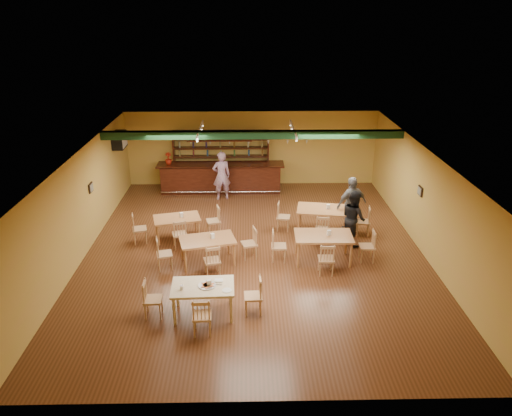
{
  "coord_description": "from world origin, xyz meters",
  "views": [
    {
      "loc": [
        -0.22,
        -12.91,
        6.79
      ],
      "look_at": [
        0.06,
        0.6,
        1.15
      ],
      "focal_mm": 33.93,
      "sensor_mm": 36.0,
      "label": 1
    }
  ],
  "objects_px": {
    "dining_table_c": "(208,251)",
    "patron_right_a": "(354,218)",
    "near_table": "(203,300)",
    "patron_bar": "(222,176)",
    "bar_counter": "(221,178)",
    "dining_table_d": "(323,248)",
    "dining_table_a": "(177,228)",
    "dining_table_b": "(323,220)"
  },
  "relations": [
    {
      "from": "dining_table_d",
      "to": "near_table",
      "type": "distance_m",
      "value": 4.12
    },
    {
      "from": "dining_table_b",
      "to": "dining_table_d",
      "type": "distance_m",
      "value": 1.92
    },
    {
      "from": "dining_table_c",
      "to": "bar_counter",
      "type": "bearing_deg",
      "value": 74.99
    },
    {
      "from": "near_table",
      "to": "patron_bar",
      "type": "relative_size",
      "value": 0.78
    },
    {
      "from": "patron_bar",
      "to": "patron_right_a",
      "type": "relative_size",
      "value": 1.08
    },
    {
      "from": "dining_table_b",
      "to": "dining_table_c",
      "type": "xyz_separation_m",
      "value": [
        -3.57,
        -1.98,
        -0.03
      ]
    },
    {
      "from": "bar_counter",
      "to": "dining_table_c",
      "type": "xyz_separation_m",
      "value": [
        -0.11,
        -5.85,
        -0.18
      ]
    },
    {
      "from": "near_table",
      "to": "patron_bar",
      "type": "bearing_deg",
      "value": 86.96
    },
    {
      "from": "dining_table_a",
      "to": "dining_table_d",
      "type": "relative_size",
      "value": 0.87
    },
    {
      "from": "dining_table_a",
      "to": "patron_right_a",
      "type": "xyz_separation_m",
      "value": [
        5.44,
        -0.47,
        0.51
      ]
    },
    {
      "from": "bar_counter",
      "to": "dining_table_d",
      "type": "height_order",
      "value": "bar_counter"
    },
    {
      "from": "patron_right_a",
      "to": "dining_table_b",
      "type": "bearing_deg",
      "value": 25.56
    },
    {
      "from": "near_table",
      "to": "patron_right_a",
      "type": "relative_size",
      "value": 0.85
    },
    {
      "from": "dining_table_d",
      "to": "near_table",
      "type": "bearing_deg",
      "value": -139.51
    },
    {
      "from": "dining_table_b",
      "to": "dining_table_c",
      "type": "bearing_deg",
      "value": -141.61
    },
    {
      "from": "dining_table_c",
      "to": "patron_bar",
      "type": "bearing_deg",
      "value": 74.04
    },
    {
      "from": "dining_table_c",
      "to": "dining_table_a",
      "type": "bearing_deg",
      "value": 109.22
    },
    {
      "from": "dining_table_a",
      "to": "patron_right_a",
      "type": "distance_m",
      "value": 5.48
    },
    {
      "from": "dining_table_c",
      "to": "patron_right_a",
      "type": "bearing_deg",
      "value": 1.18
    },
    {
      "from": "dining_table_a",
      "to": "dining_table_d",
      "type": "xyz_separation_m",
      "value": [
        4.36,
        -1.56,
        0.05
      ]
    },
    {
      "from": "near_table",
      "to": "dining_table_d",
      "type": "bearing_deg",
      "value": 36.5
    },
    {
      "from": "bar_counter",
      "to": "patron_right_a",
      "type": "height_order",
      "value": "patron_right_a"
    },
    {
      "from": "near_table",
      "to": "dining_table_a",
      "type": "bearing_deg",
      "value": 103.25
    },
    {
      "from": "dining_table_b",
      "to": "patron_right_a",
      "type": "distance_m",
      "value": 1.22
    },
    {
      "from": "dining_table_a",
      "to": "dining_table_c",
      "type": "distance_m",
      "value": 1.96
    },
    {
      "from": "bar_counter",
      "to": "dining_table_b",
      "type": "relative_size",
      "value": 2.98
    },
    {
      "from": "bar_counter",
      "to": "dining_table_b",
      "type": "height_order",
      "value": "bar_counter"
    },
    {
      "from": "dining_table_c",
      "to": "patron_right_a",
      "type": "height_order",
      "value": "patron_right_a"
    },
    {
      "from": "bar_counter",
      "to": "dining_table_c",
      "type": "distance_m",
      "value": 5.86
    },
    {
      "from": "dining_table_c",
      "to": "near_table",
      "type": "bearing_deg",
      "value": -102.19
    },
    {
      "from": "dining_table_b",
      "to": "patron_bar",
      "type": "distance_m",
      "value": 4.59
    },
    {
      "from": "dining_table_a",
      "to": "patron_bar",
      "type": "relative_size",
      "value": 0.76
    },
    {
      "from": "near_table",
      "to": "patron_right_a",
      "type": "distance_m",
      "value": 5.67
    },
    {
      "from": "dining_table_a",
      "to": "dining_table_c",
      "type": "height_order",
      "value": "dining_table_c"
    },
    {
      "from": "dining_table_c",
      "to": "patron_bar",
      "type": "distance_m",
      "value": 5.06
    },
    {
      "from": "dining_table_a",
      "to": "near_table",
      "type": "xyz_separation_m",
      "value": [
        1.15,
        -4.14,
        0.04
      ]
    },
    {
      "from": "dining_table_b",
      "to": "dining_table_c",
      "type": "height_order",
      "value": "dining_table_b"
    },
    {
      "from": "bar_counter",
      "to": "patron_bar",
      "type": "bearing_deg",
      "value": -85.32
    },
    {
      "from": "dining_table_a",
      "to": "near_table",
      "type": "height_order",
      "value": "near_table"
    },
    {
      "from": "dining_table_a",
      "to": "dining_table_b",
      "type": "relative_size",
      "value": 0.85
    },
    {
      "from": "dining_table_a",
      "to": "dining_table_b",
      "type": "xyz_separation_m",
      "value": [
        4.64,
        0.33,
        0.06
      ]
    },
    {
      "from": "bar_counter",
      "to": "patron_right_a",
      "type": "bearing_deg",
      "value": -47.69
    }
  ]
}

